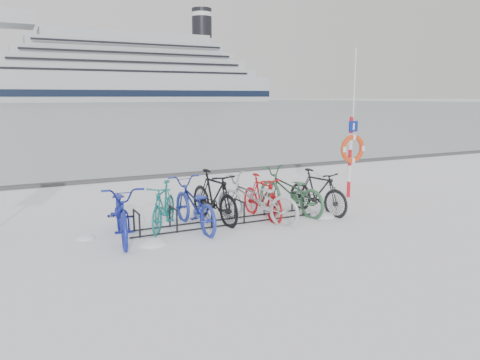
% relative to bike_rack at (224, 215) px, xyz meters
% --- Properties ---
extents(ground, '(900.00, 900.00, 0.00)m').
position_rel_bike_rack_xyz_m(ground, '(0.00, 0.00, -0.18)').
color(ground, white).
rests_on(ground, ground).
extents(ice_sheet, '(400.00, 298.00, 0.02)m').
position_rel_bike_rack_xyz_m(ice_sheet, '(0.00, 155.00, -0.17)').
color(ice_sheet, '#A1AFB6').
rests_on(ice_sheet, ground).
extents(quay_edge, '(400.00, 0.25, 0.10)m').
position_rel_bike_rack_xyz_m(quay_edge, '(0.00, 5.90, -0.13)').
color(quay_edge, '#3F3F42').
rests_on(quay_edge, ground).
extents(bike_rack, '(4.00, 0.48, 0.46)m').
position_rel_bike_rack_xyz_m(bike_rack, '(0.00, 0.00, 0.00)').
color(bike_rack, black).
rests_on(bike_rack, ground).
extents(lifebuoy_station, '(0.72, 0.22, 3.76)m').
position_rel_bike_rack_xyz_m(lifebuoy_station, '(3.95, 0.81, 1.08)').
color(lifebuoy_station, red).
rests_on(lifebuoy_station, ground).
extents(cruise_ferry, '(139.62, 26.33, 45.88)m').
position_rel_bike_rack_xyz_m(cruise_ferry, '(48.88, 218.86, 12.31)').
color(cruise_ferry, silver).
rests_on(cruise_ferry, ground).
extents(bike_0, '(0.99, 2.13, 1.08)m').
position_rel_bike_rack_xyz_m(bike_0, '(-2.09, -0.12, 0.36)').
color(bike_0, navy).
rests_on(bike_0, ground).
extents(bike_1, '(1.23, 1.58, 0.95)m').
position_rel_bike_rack_xyz_m(bike_1, '(-1.21, 0.21, 0.30)').
color(bike_1, '#15716E').
rests_on(bike_1, ground).
extents(bike_2, '(0.74, 1.96, 1.02)m').
position_rel_bike_rack_xyz_m(bike_2, '(-0.67, -0.06, 0.33)').
color(bike_2, '#1F319D').
rests_on(bike_2, ground).
extents(bike_3, '(0.74, 1.88, 1.10)m').
position_rel_bike_rack_xyz_m(bike_3, '(-0.09, 0.27, 0.37)').
color(bike_3, black).
rests_on(bike_3, ground).
extents(bike_4, '(1.58, 2.04, 1.03)m').
position_rel_bike_rack_xyz_m(bike_4, '(0.66, -0.19, 0.33)').
color(bike_4, '#B3B7BC').
rests_on(bike_4, ground).
extents(bike_5, '(0.50, 1.63, 0.97)m').
position_rel_bike_rack_xyz_m(bike_5, '(0.91, 0.02, 0.31)').
color(bike_5, red).
rests_on(bike_5, ground).
extents(bike_6, '(1.12, 2.10, 1.05)m').
position_rel_bike_rack_xyz_m(bike_6, '(1.71, 0.18, 0.34)').
color(bike_6, '#31613F').
rests_on(bike_6, ground).
extents(bike_7, '(0.85, 1.75, 1.01)m').
position_rel_bike_rack_xyz_m(bike_7, '(2.25, -0.11, 0.33)').
color(bike_7, black).
rests_on(bike_7, ground).
extents(snow_drifts, '(5.95, 1.78, 0.19)m').
position_rel_bike_rack_xyz_m(snow_drifts, '(0.36, -0.19, -0.18)').
color(snow_drifts, white).
rests_on(snow_drifts, ground).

